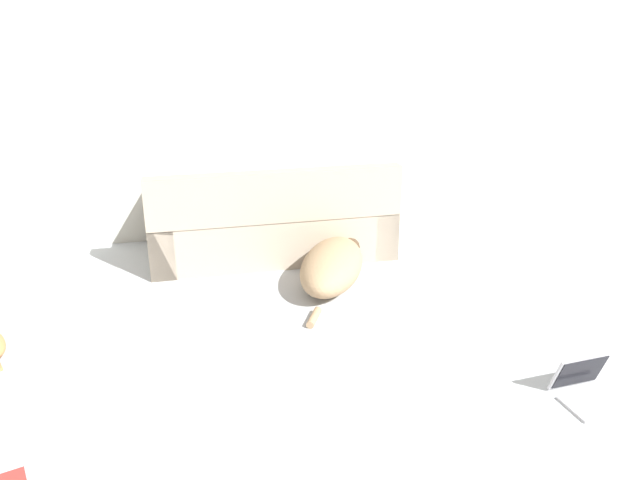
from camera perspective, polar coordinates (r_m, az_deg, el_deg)
wall_back at (r=5.72m, az=-4.40°, el=12.36°), size 7.72×0.06×2.42m
couch at (r=5.38m, az=-4.46°, el=1.42°), size 2.05×0.91×0.82m
dog at (r=4.85m, az=1.31°, el=-2.06°), size 0.83×1.33×0.34m
laptop_open at (r=3.83m, az=23.12°, el=-12.10°), size 0.35×0.35×0.24m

